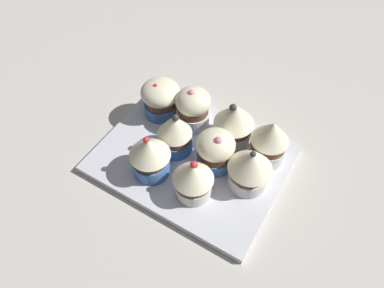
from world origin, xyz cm
name	(u,v)px	position (x,y,z in cm)	size (l,w,h in cm)	color
ground_plane	(192,166)	(0.00, 0.00, -1.50)	(180.00, 180.00, 3.00)	beige
baking_tray	(192,158)	(0.00, 0.00, 0.60)	(28.66, 22.44, 1.20)	silver
cupcake_0	(269,141)	(-10.05, -5.73, 5.28)	(5.77, 5.77, 8.02)	white
cupcake_1	(234,122)	(-3.80, -6.36, 5.26)	(6.40, 6.40, 8.17)	white
cupcake_2	(193,107)	(3.55, -6.20, 4.81)	(5.76, 5.76, 7.48)	white
cupcake_3	(161,98)	(9.42, -5.49, 4.64)	(6.56, 6.56, 6.79)	#477AC6
cupcake_4	(251,166)	(-9.60, -0.28, 5.00)	(6.48, 6.48, 7.48)	white
cupcake_5	(215,150)	(-3.73, -0.52, 4.66)	(5.86, 5.86, 7.10)	#477AC6
cupcake_6	(174,134)	(3.09, 0.22, 4.96)	(5.45, 5.45, 7.84)	#477AC6
cupcake_7	(193,179)	(-3.55, 5.56, 4.64)	(5.88, 5.88, 6.91)	white
cupcake_8	(150,156)	(3.75, 5.60, 5.05)	(6.13, 6.13, 7.61)	#477AC6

